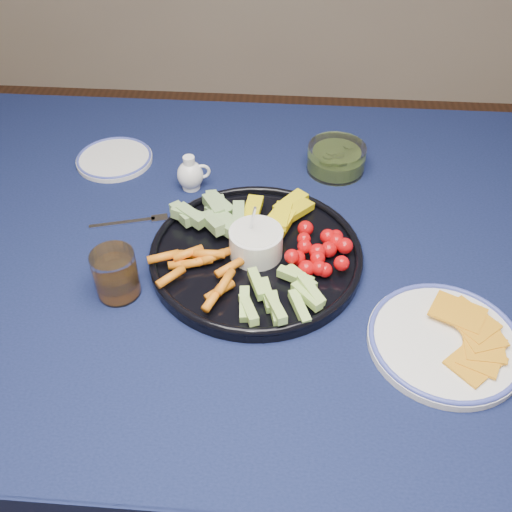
# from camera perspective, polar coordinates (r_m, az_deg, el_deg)

# --- Properties ---
(dining_table) EXTENTS (1.67, 1.07, 0.75)m
(dining_table) POSITION_cam_1_polar(r_m,az_deg,el_deg) (1.17, -1.71, -1.31)
(dining_table) COLOR #462617
(dining_table) RESTS_ON ground
(crudite_platter) EXTENTS (0.39, 0.39, 0.13)m
(crudite_platter) POSITION_cam_1_polar(r_m,az_deg,el_deg) (1.05, -0.14, 0.52)
(crudite_platter) COLOR black
(crudite_platter) RESTS_ON dining_table
(creamer_pitcher) EXTENTS (0.07, 0.06, 0.08)m
(creamer_pitcher) POSITION_cam_1_polar(r_m,az_deg,el_deg) (1.22, -6.55, 8.10)
(creamer_pitcher) COLOR white
(creamer_pitcher) RESTS_ON dining_table
(pickle_bowl) EXTENTS (0.13, 0.13, 0.06)m
(pickle_bowl) POSITION_cam_1_polar(r_m,az_deg,el_deg) (1.29, 8.01, 9.54)
(pickle_bowl) COLOR silver
(pickle_bowl) RESTS_ON dining_table
(cheese_plate) EXTENTS (0.25, 0.25, 0.03)m
(cheese_plate) POSITION_cam_1_polar(r_m,az_deg,el_deg) (0.97, 18.41, -7.96)
(cheese_plate) COLOR white
(cheese_plate) RESTS_ON dining_table
(juice_tumbler) EXTENTS (0.08, 0.08, 0.09)m
(juice_tumbler) POSITION_cam_1_polar(r_m,az_deg,el_deg) (1.01, -13.80, -2.00)
(juice_tumbler) COLOR silver
(juice_tumbler) RESTS_ON dining_table
(fork_left) EXTENTS (0.15, 0.06, 0.00)m
(fork_left) POSITION_cam_1_polar(r_m,az_deg,el_deg) (1.17, -11.95, 3.41)
(fork_left) COLOR silver
(fork_left) RESTS_ON dining_table
(fork_right) EXTENTS (0.13, 0.13, 0.00)m
(fork_right) POSITION_cam_1_polar(r_m,az_deg,el_deg) (0.98, 21.41, -9.51)
(fork_right) COLOR silver
(fork_right) RESTS_ON dining_table
(side_plate_extra) EXTENTS (0.17, 0.17, 0.01)m
(side_plate_extra) POSITION_cam_1_polar(r_m,az_deg,el_deg) (1.35, -13.97, 9.43)
(side_plate_extra) COLOR white
(side_plate_extra) RESTS_ON dining_table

